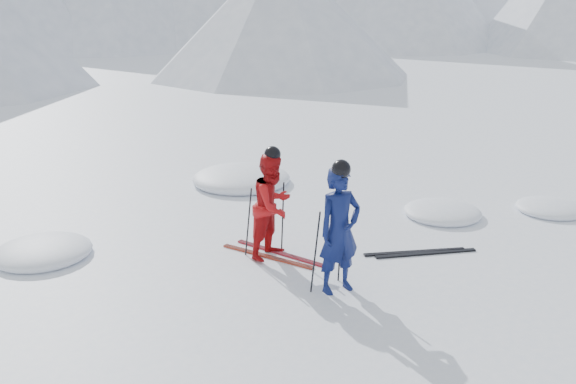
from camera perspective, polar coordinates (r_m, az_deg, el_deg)
ground at (r=10.63m, az=10.14°, el=-4.41°), size 160.00×160.00×0.00m
skier_blue at (r=8.41m, az=4.84°, el=-3.63°), size 0.70×0.50×1.80m
skier_red at (r=9.54m, az=-1.43°, el=-1.29°), size 0.99×0.87×1.69m
pole_blue_left at (r=8.45m, az=2.58°, el=-5.67°), size 0.12×0.08×1.20m
pole_blue_right at (r=8.85m, az=4.94°, el=-4.61°), size 0.12×0.07×1.20m
pole_red_left at (r=9.67m, az=-3.72°, el=-2.82°), size 0.11×0.09×1.13m
pole_red_right at (r=9.91m, az=-0.50°, el=-2.27°), size 0.11×0.08×1.13m
ski_worn_left at (r=9.78m, az=-1.97°, el=-6.03°), size 0.69×1.62×0.03m
ski_worn_right at (r=9.91m, az=-0.82°, el=-5.70°), size 0.58×1.65×0.03m
ski_loose_a at (r=10.15m, az=11.76°, el=-5.51°), size 1.54×0.88×0.03m
ski_loose_b at (r=10.13m, az=12.78°, el=-5.63°), size 1.57×0.82×0.03m
snow_lumps at (r=12.38m, az=-1.25°, el=-0.93°), size 9.95×6.92×0.48m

